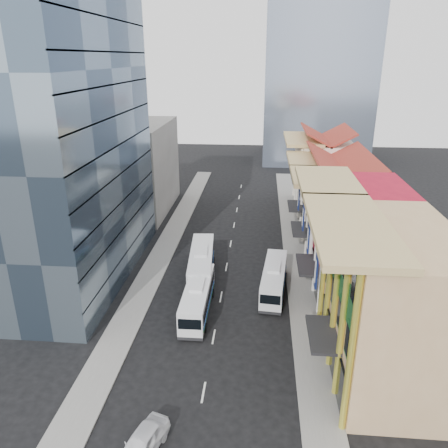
# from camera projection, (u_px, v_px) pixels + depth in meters

# --- Properties ---
(ground) EXTENTS (200.00, 200.00, 0.00)m
(ground) POSITION_uv_depth(u_px,v_px,m) (202.00, 402.00, 31.81)
(ground) COLOR black
(ground) RESTS_ON ground
(sidewalk_right) EXTENTS (3.00, 90.00, 0.15)m
(sidewalk_right) POSITION_uv_depth(u_px,v_px,m) (298.00, 269.00, 51.55)
(sidewalk_right) COLOR slate
(sidewalk_right) RESTS_ON ground
(sidewalk_left) EXTENTS (3.00, 90.00, 0.15)m
(sidewalk_left) POSITION_uv_depth(u_px,v_px,m) (157.00, 264.00, 52.94)
(sidewalk_left) COLOR slate
(sidewalk_left) RESTS_ON ground
(shophouse_tan) EXTENTS (8.00, 14.00, 12.00)m
(shophouse_tan) POSITION_uv_depth(u_px,v_px,m) (391.00, 304.00, 33.17)
(shophouse_tan) COLOR tan
(shophouse_tan) RESTS_ON ground
(shophouse_red) EXTENTS (8.00, 10.00, 12.00)m
(shophouse_red) POSITION_uv_depth(u_px,v_px,m) (360.00, 241.00, 44.33)
(shophouse_red) COLOR #AC1329
(shophouse_red) RESTS_ON ground
(shophouse_cream_near) EXTENTS (8.00, 9.00, 10.00)m
(shophouse_cream_near) POSITION_uv_depth(u_px,v_px,m) (343.00, 218.00, 53.52)
(shophouse_cream_near) COLOR white
(shophouse_cream_near) RESTS_ON ground
(shophouse_cream_mid) EXTENTS (8.00, 9.00, 10.00)m
(shophouse_cream_mid) POSITION_uv_depth(u_px,v_px,m) (332.00, 197.00, 61.90)
(shophouse_cream_mid) COLOR white
(shophouse_cream_mid) RESTS_ON ground
(shophouse_cream_far) EXTENTS (8.00, 12.00, 11.00)m
(shophouse_cream_far) POSITION_uv_depth(u_px,v_px,m) (324.00, 175.00, 71.48)
(shophouse_cream_far) COLOR white
(shophouse_cream_far) RESTS_ON ground
(office_tower) EXTENTS (12.00, 26.00, 30.00)m
(office_tower) POSITION_uv_depth(u_px,v_px,m) (62.00, 144.00, 45.49)
(office_tower) COLOR #405165
(office_tower) RESTS_ON ground
(office_block_far) EXTENTS (10.00, 18.00, 14.00)m
(office_block_far) POSITION_uv_depth(u_px,v_px,m) (137.00, 168.00, 69.67)
(office_block_far) COLOR gray
(office_block_far) RESTS_ON ground
(bus_left_near) EXTENTS (2.40, 10.04, 3.22)m
(bus_left_near) POSITION_uv_depth(u_px,v_px,m) (198.00, 298.00, 42.48)
(bus_left_near) COLOR silver
(bus_left_near) RESTS_ON ground
(bus_left_far) EXTENTS (3.44, 11.11, 3.51)m
(bus_left_far) POSITION_uv_depth(u_px,v_px,m) (201.00, 263.00, 49.25)
(bus_left_far) COLOR silver
(bus_left_far) RESTS_ON ground
(bus_right) EXTENTS (3.20, 9.92, 3.13)m
(bus_right) POSITION_uv_depth(u_px,v_px,m) (274.00, 279.00, 46.22)
(bus_right) COLOR silver
(bus_right) RESTS_ON ground
(sedan_left) EXTENTS (3.22, 4.98, 1.57)m
(sedan_left) POSITION_uv_depth(u_px,v_px,m) (142.00, 443.00, 27.49)
(sedan_left) COLOR silver
(sedan_left) RESTS_ON ground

